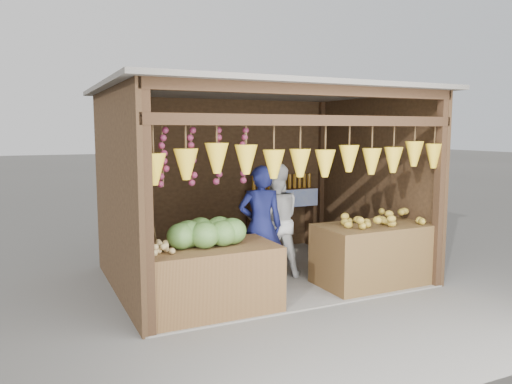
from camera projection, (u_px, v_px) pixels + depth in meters
ground at (260, 276)px, 7.21m from camera, size 80.00×80.00×0.00m
stall_structure at (259, 161)px, 6.95m from camera, size 4.30×3.30×2.66m
back_shelf at (282, 200)px, 8.70m from camera, size 1.25×0.32×1.32m
counter_left at (210, 279)px, 5.74m from camera, size 1.54×0.85×0.77m
counter_right at (374, 254)px, 6.77m from camera, size 1.55×0.85×0.83m
stool at (139, 282)px, 6.43m from camera, size 0.32×0.32×0.30m
man_standing at (261, 226)px, 6.67m from camera, size 0.69×0.56×1.63m
woman_standing at (275, 221)px, 7.08m from camera, size 0.92×0.80×1.62m
vendor_seated at (138, 232)px, 6.35m from camera, size 0.57×0.45×1.02m
melon_pile at (206, 232)px, 5.69m from camera, size 1.00×0.50×0.32m
tanfruit_pile at (158, 247)px, 5.38m from camera, size 0.34×0.40×0.13m
mango_pile at (381, 216)px, 6.71m from camera, size 1.40×0.64×0.22m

